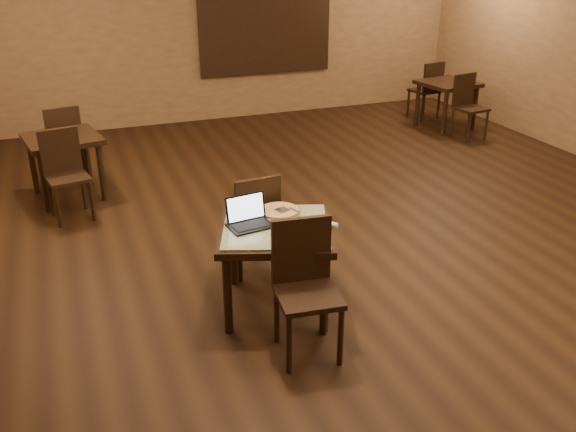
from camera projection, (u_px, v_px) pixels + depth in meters
name	position (u px, v px, depth m)	size (l,w,h in m)	color
ground	(372.00, 231.00, 6.60)	(10.00, 10.00, 0.00)	black
wall_back	(237.00, 29.00, 10.23)	(8.00, 0.02, 3.00)	olive
mural	(266.00, 25.00, 10.34)	(2.34, 0.05, 1.64)	#245984
tiled_table	(276.00, 237.00, 4.98)	(1.18, 1.18, 0.76)	black
chair_main_near	(305.00, 280.00, 4.50)	(0.50, 0.50, 1.04)	black
chair_main_far	(254.00, 219.00, 5.55)	(0.46, 0.46, 0.99)	black
laptop	(248.00, 217.00, 4.94)	(0.37, 0.31, 0.23)	black
plate	(309.00, 230.00, 4.85)	(0.24, 0.24, 0.01)	white
pizza_slice	(309.00, 228.00, 4.85)	(0.18, 0.18, 0.02)	beige
pizza_pan	(279.00, 212.00, 5.18)	(0.37, 0.37, 0.01)	silver
pizza_whole	(279.00, 210.00, 5.17)	(0.33, 0.33, 0.02)	beige
spatula	(282.00, 210.00, 5.16)	(0.10, 0.25, 0.01)	silver
napkin_roll	(328.00, 223.00, 4.94)	(0.14, 0.18, 0.04)	white
other_table_a	(447.00, 90.00, 9.95)	(0.93, 0.93, 0.76)	black
other_table_a_chair_near	(467.00, 102.00, 9.49)	(0.49, 0.49, 0.99)	black
other_table_a_chair_far	(428.00, 87.00, 10.48)	(0.49, 0.49, 0.99)	black
other_table_b	(63.00, 147.00, 7.21)	(0.96, 0.96, 0.77)	black
other_table_b_chair_near	(65.00, 169.00, 6.74)	(0.50, 0.50, 0.99)	black
other_table_b_chair_far	(64.00, 139.00, 7.74)	(0.50, 0.50, 0.99)	black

